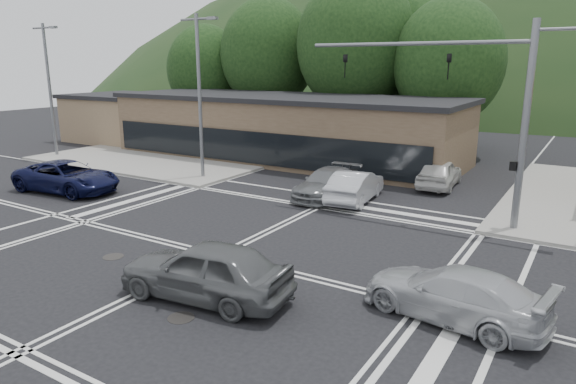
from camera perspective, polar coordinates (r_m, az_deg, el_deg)
The scene contains 19 objects.
ground at distance 17.97m, azimuth -7.69°, elevation -7.00°, with size 120.00×120.00×0.00m, color black.
sidewalk_nw at distance 38.48m, azimuth -10.90°, elevation 4.40°, with size 16.00×16.00×0.15m, color gray.
commercial_row at distance 35.54m, azimuth -0.40°, elevation 7.00°, with size 24.00×8.00×4.00m, color brown.
commercial_nw at distance 46.06m, azimuth -17.67°, elevation 7.74°, with size 8.00×7.00×3.60m, color #846B4F.
hill_north at distance 103.62m, azimuth 26.08°, elevation 9.22°, with size 252.00×126.00×140.00m, color #1E3618.
tree_n_a at distance 44.41m, azimuth -2.23°, elevation 15.07°, with size 8.00×8.00×11.75m.
tree_n_b at distance 40.51m, azimuth 7.58°, elevation 15.97°, with size 9.00×9.00×12.98m.
tree_n_c at distance 38.13m, azimuth 17.41°, elevation 13.63°, with size 7.60×7.60×10.87m.
tree_n_d at distance 47.25m, azimuth -9.13°, elevation 13.28°, with size 6.80×6.80×9.76m.
tree_n_e at distance 42.81m, azimuth 14.89°, elevation 14.66°, with size 8.40×8.40×11.98m.
streetlight_nw at distance 29.13m, azimuth -9.73°, elevation 11.23°, with size 2.50×0.25×9.00m.
streetlight_w at distance 39.36m, azimuth -24.96°, elevation 10.86°, with size 2.50×0.25×9.00m.
signal_mast_ne at distance 21.44m, azimuth 21.74°, elevation 9.51°, with size 11.65×0.30×8.00m.
car_blue_west at distance 28.59m, azimuth -23.36°, elevation 1.58°, with size 2.61×5.66×1.57m, color black.
car_grey_center at distance 14.63m, azimuth -9.12°, elevation -8.55°, with size 2.00×4.96×1.69m, color #555759.
car_silver_east at distance 14.09m, azimuth 17.91°, elevation -10.70°, with size 1.93×4.76×1.38m, color #B1B4B9.
car_queue_a at distance 24.61m, azimuth 7.47°, elevation 0.67°, with size 1.59×4.55×1.50m, color silver.
car_queue_b at distance 28.37m, azimuth 16.47°, elevation 2.03°, with size 1.80×4.48×1.53m, color silver.
car_northbound at distance 25.27m, azimuth 4.38°, elevation 0.97°, with size 1.95×4.79×1.39m, color slate.
Camera 1 is at (10.76, -12.86, 6.46)m, focal length 32.00 mm.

